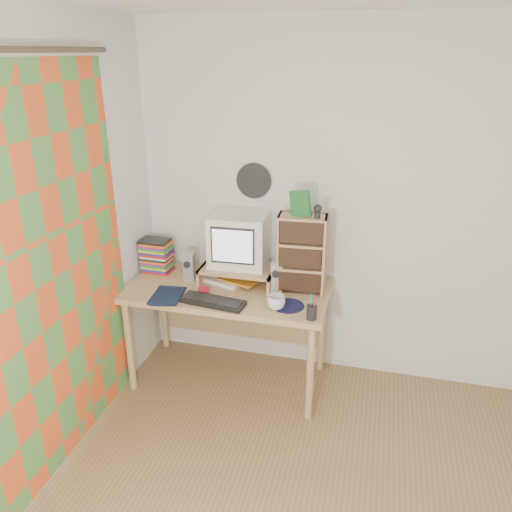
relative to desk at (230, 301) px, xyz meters
The scene contains 19 objects.
back_wall 1.25m from the desk, 16.59° to the left, with size 3.50×3.50×0.00m, color white.
curtain 1.29m from the desk, 125.22° to the right, with size 2.20×2.20×0.00m, color #E1531F.
wall_disc 0.87m from the desk, 70.78° to the left, with size 0.25×0.25×0.02m, color black.
desk is the anchor object (origin of this frame).
monitor_riser 0.24m from the desk, 36.34° to the left, with size 0.52×0.30×0.12m.
crt_monitor 0.45m from the desk, 64.02° to the left, with size 0.39×0.39×0.37m, color silver.
speaker_left 0.38m from the desk, behind, with size 0.08×0.08×0.20m, color #ACACB1.
speaker_right 0.42m from the desk, ahead, with size 0.08×0.08×0.21m, color #ACACB1.
keyboard 0.34m from the desk, 93.64° to the right, with size 0.42×0.14×0.03m, color black.
dvd_stack 0.66m from the desk, behind, with size 0.21×0.15×0.30m, color brown, non-canonical shape.
cd_rack 0.64m from the desk, ahead, with size 0.32×0.17×0.54m, color tan.
mug 0.51m from the desk, 35.07° to the right, with size 0.12×0.12×0.09m, color silver.
diary 0.56m from the desk, 144.65° to the right, with size 0.24×0.18×0.05m, color #0D1832.
mousepad 0.53m from the desk, 25.75° to the right, with size 0.21×0.21×0.00m, color #0F1233.
pen_cup 0.75m from the desk, 29.03° to the right, with size 0.06×0.06×0.13m, color black, non-canonical shape.
papers 0.16m from the desk, 98.09° to the left, with size 0.30×0.22×0.04m, color white, non-canonical shape.
red_box 0.27m from the desk, 127.38° to the right, with size 0.07×0.04×0.04m, color red.
game_box 0.89m from the desk, ahead, with size 0.13×0.03×0.17m, color #1C6327.
webcam 0.93m from the desk, ahead, with size 0.05×0.05×0.09m, color black, non-canonical shape.
Camera 1 is at (-0.06, -1.59, 2.27)m, focal length 35.00 mm.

